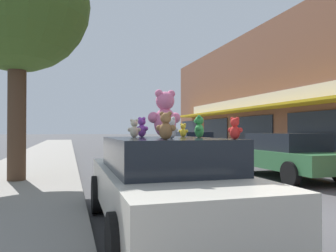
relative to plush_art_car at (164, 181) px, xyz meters
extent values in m
plane|color=#424244|center=(2.71, 0.06, -0.75)|extent=(260.00, 260.00, 0.00)
cube|color=gold|center=(8.95, 7.88, 2.01)|extent=(1.56, 32.75, 0.12)
cube|color=silver|center=(9.68, 7.88, 2.56)|extent=(0.08, 31.19, 0.70)
cube|color=black|center=(9.69, 7.88, 0.65)|extent=(0.06, 4.23, 2.00)
cube|color=black|center=(9.69, 13.45, 0.65)|extent=(0.06, 4.23, 2.00)
cube|color=black|center=(9.69, 19.02, 0.65)|extent=(0.06, 4.23, 2.00)
cube|color=black|center=(9.69, 24.59, 0.65)|extent=(0.06, 4.23, 2.00)
cube|color=beige|center=(0.00, 0.00, -0.12)|extent=(1.81, 4.39, 0.58)
cube|color=black|center=(0.00, 0.00, 0.40)|extent=(1.58, 2.42, 0.46)
cylinder|color=black|center=(-0.86, 1.36, -0.41)|extent=(0.21, 0.67, 0.67)
cylinder|color=black|center=(0.88, 1.35, -0.41)|extent=(0.21, 0.67, 0.67)
cylinder|color=black|center=(-0.88, -1.35, -0.41)|extent=(0.21, 0.67, 0.67)
cylinder|color=black|center=(0.86, -1.36, -0.41)|extent=(0.21, 0.67, 0.67)
ellipsoid|color=pink|center=(0.08, 0.20, 0.86)|extent=(0.38, 0.34, 0.46)
sphere|color=pink|center=(0.08, 0.20, 1.20)|extent=(0.32, 0.32, 0.29)
sphere|color=pink|center=(0.18, 0.22, 1.31)|extent=(0.14, 0.14, 0.12)
sphere|color=pink|center=(-0.03, 0.19, 1.31)|extent=(0.14, 0.14, 0.12)
sphere|color=#FFA3DA|center=(0.06, 0.33, 1.18)|extent=(0.12, 0.12, 0.11)
sphere|color=pink|center=(0.26, 0.25, 0.94)|extent=(0.19, 0.19, 0.17)
sphere|color=pink|center=(-0.11, 0.21, 0.94)|extent=(0.19, 0.19, 0.17)
ellipsoid|color=beige|center=(-0.34, 0.58, 0.72)|extent=(0.16, 0.15, 0.18)
sphere|color=beige|center=(-0.34, 0.58, 0.86)|extent=(0.14, 0.14, 0.12)
sphere|color=beige|center=(-0.30, 0.57, 0.91)|extent=(0.06, 0.06, 0.05)
sphere|color=beige|center=(-0.38, 0.59, 0.91)|extent=(0.06, 0.06, 0.05)
sphere|color=white|center=(-0.33, 0.63, 0.85)|extent=(0.05, 0.05, 0.04)
sphere|color=beige|center=(-0.26, 0.58, 0.76)|extent=(0.08, 0.08, 0.07)
sphere|color=beige|center=(-0.41, 0.61, 0.76)|extent=(0.08, 0.08, 0.07)
ellipsoid|color=red|center=(0.61, -1.03, 0.72)|extent=(0.16, 0.17, 0.17)
sphere|color=red|center=(0.61, -1.03, 0.84)|extent=(0.15, 0.15, 0.11)
sphere|color=red|center=(0.63, -1.06, 0.89)|extent=(0.06, 0.06, 0.05)
sphere|color=red|center=(0.59, -1.00, 0.89)|extent=(0.06, 0.06, 0.05)
sphere|color=#FF4741|center=(0.65, -1.01, 0.84)|extent=(0.06, 0.06, 0.04)
sphere|color=red|center=(0.65, -1.09, 0.75)|extent=(0.09, 0.09, 0.06)
sphere|color=red|center=(0.58, -0.97, 0.75)|extent=(0.09, 0.09, 0.06)
ellipsoid|color=olive|center=(-0.25, -0.93, 0.74)|extent=(0.21, 0.20, 0.21)
sphere|color=olive|center=(-0.25, -0.93, 0.89)|extent=(0.18, 0.18, 0.13)
sphere|color=olive|center=(-0.21, -0.96, 0.94)|extent=(0.08, 0.08, 0.06)
sphere|color=olive|center=(-0.29, -0.91, 0.94)|extent=(0.08, 0.08, 0.06)
sphere|color=tan|center=(-0.22, -0.88, 0.88)|extent=(0.07, 0.07, 0.05)
sphere|color=olive|center=(-0.17, -0.96, 0.77)|extent=(0.11, 0.11, 0.08)
sphere|color=olive|center=(-0.32, -0.88, 0.77)|extent=(0.11, 0.11, 0.08)
ellipsoid|color=yellow|center=(0.53, 0.65, 0.71)|extent=(0.15, 0.14, 0.15)
sphere|color=yellow|center=(0.53, 0.65, 0.81)|extent=(0.13, 0.13, 0.09)
sphere|color=yellow|center=(0.56, 0.63, 0.85)|extent=(0.05, 0.05, 0.04)
sphere|color=yellow|center=(0.50, 0.67, 0.85)|extent=(0.05, 0.05, 0.04)
sphere|color=#FFFF4D|center=(0.55, 0.68, 0.81)|extent=(0.05, 0.05, 0.04)
sphere|color=yellow|center=(0.58, 0.62, 0.73)|extent=(0.08, 0.08, 0.05)
sphere|color=yellow|center=(0.49, 0.69, 0.73)|extent=(0.08, 0.08, 0.05)
ellipsoid|color=white|center=(-0.04, -0.46, 0.72)|extent=(0.18, 0.18, 0.18)
sphere|color=white|center=(-0.04, -0.46, 0.86)|extent=(0.16, 0.16, 0.12)
sphere|color=white|center=(-0.01, -0.50, 0.91)|extent=(0.07, 0.07, 0.05)
sphere|color=white|center=(-0.06, -0.43, 0.91)|extent=(0.07, 0.07, 0.05)
sphere|color=white|center=(0.00, -0.43, 0.85)|extent=(0.06, 0.06, 0.04)
sphere|color=white|center=(0.01, -0.52, 0.76)|extent=(0.09, 0.09, 0.07)
sphere|color=white|center=(-0.07, -0.39, 0.76)|extent=(0.09, 0.09, 0.07)
ellipsoid|color=purple|center=(-0.15, 0.89, 0.74)|extent=(0.21, 0.21, 0.21)
sphere|color=purple|center=(-0.15, 0.89, 0.90)|extent=(0.19, 0.19, 0.13)
sphere|color=purple|center=(-0.12, 0.85, 0.95)|extent=(0.08, 0.08, 0.06)
sphere|color=purple|center=(-0.17, 0.93, 0.95)|extent=(0.08, 0.08, 0.06)
sphere|color=#BA67ED|center=(-0.10, 0.92, 0.89)|extent=(0.07, 0.07, 0.05)
sphere|color=purple|center=(-0.09, 0.83, 0.78)|extent=(0.11, 0.11, 0.08)
sphere|color=purple|center=(-0.19, 0.97, 0.78)|extent=(0.11, 0.11, 0.08)
ellipsoid|color=green|center=(0.54, -0.05, 0.74)|extent=(0.20, 0.21, 0.21)
sphere|color=green|center=(0.54, -0.05, 0.89)|extent=(0.18, 0.18, 0.13)
sphere|color=green|center=(0.56, -0.01, 0.95)|extent=(0.08, 0.08, 0.06)
sphere|color=green|center=(0.52, -0.09, 0.95)|extent=(0.08, 0.08, 0.06)
sphere|color=#5ADA6D|center=(0.49, -0.02, 0.89)|extent=(0.07, 0.07, 0.05)
sphere|color=green|center=(0.57, 0.03, 0.77)|extent=(0.10, 0.10, 0.08)
sphere|color=green|center=(0.49, -0.12, 0.77)|extent=(0.10, 0.10, 0.08)
cube|color=#336B3D|center=(5.15, 4.08, -0.14)|extent=(1.73, 4.33, 0.54)
cube|color=black|center=(5.15, 4.08, 0.39)|extent=(1.52, 2.33, 0.53)
cylinder|color=black|center=(4.30, 5.42, -0.41)|extent=(0.20, 0.67, 0.67)
cylinder|color=black|center=(6.00, 5.42, -0.41)|extent=(0.20, 0.67, 0.67)
cylinder|color=black|center=(4.30, 2.74, -0.41)|extent=(0.20, 0.67, 0.67)
cube|color=#1E4793|center=(5.15, 12.46, -0.09)|extent=(1.71, 4.22, 0.63)
cube|color=black|center=(5.15, 12.46, 0.44)|extent=(1.50, 2.81, 0.44)
cylinder|color=black|center=(4.31, 13.76, -0.41)|extent=(0.20, 0.67, 0.67)
cylinder|color=black|center=(5.99, 13.76, -0.41)|extent=(0.20, 0.67, 0.67)
cylinder|color=black|center=(4.31, 11.15, -0.41)|extent=(0.20, 0.67, 0.67)
cylinder|color=black|center=(5.99, 11.15, -0.41)|extent=(0.20, 0.67, 0.67)
cylinder|color=#473323|center=(-2.71, 5.01, 1.02)|extent=(0.47, 0.47, 3.24)
sphere|color=#3D5B23|center=(-2.71, 5.01, 4.29)|extent=(3.88, 3.88, 3.88)
camera|label=1|loc=(-1.35, -4.66, 0.74)|focal=35.00mm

